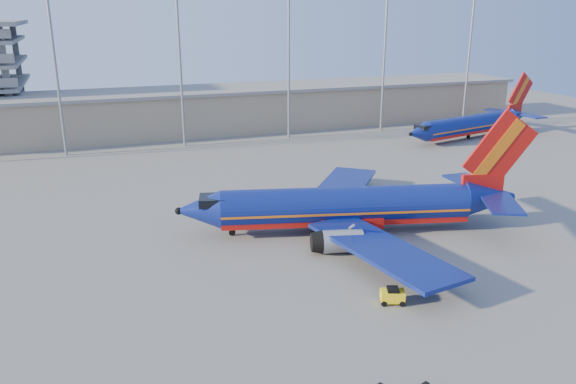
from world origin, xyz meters
The scene contains 6 objects.
ground centered at (0.00, 0.00, 0.00)m, with size 220.00×220.00×0.00m, color slate.
terminal_building centered at (10.00, 58.00, 4.32)m, with size 122.00×16.00×8.50m.
light_mast_row centered at (5.00, 46.00, 17.55)m, with size 101.60×1.60×28.65m.
aircraft_main centered at (4.71, -1.74, 2.82)m, with size 38.21×36.28×13.19m.
aircraft_second centered at (47.79, 33.68, 2.67)m, with size 33.83×15.42×11.64m.
baggage_tug centered at (0.56, -17.43, 0.74)m, with size 2.26×1.82×1.41m.
Camera 1 is at (-21.83, -53.18, 22.89)m, focal length 35.00 mm.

